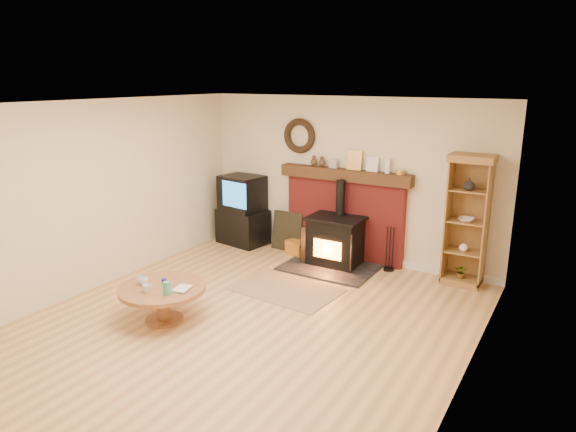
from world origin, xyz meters
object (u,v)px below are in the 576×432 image
Objects in this scene: wood_stove at (335,242)px; curio_cabinet at (467,221)px; tv_unit at (243,211)px; coffee_table at (162,293)px.

wood_stove is 2.00m from curio_cabinet.
curio_cabinet is (3.80, 0.09, 0.35)m from tv_unit.
curio_cabinet is 1.79× the size of coffee_table.
tv_unit is 0.65× the size of curio_cabinet.
tv_unit is 3.82m from curio_cabinet.
coffee_table is at bearing -108.92° from wood_stove.
curio_cabinet is (1.90, 0.28, 0.55)m from wood_stove.
coffee_table is (-2.86, -3.07, -0.58)m from curio_cabinet.
curio_cabinet is 4.24m from coffee_table.
wood_stove is at bearing -5.75° from tv_unit.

